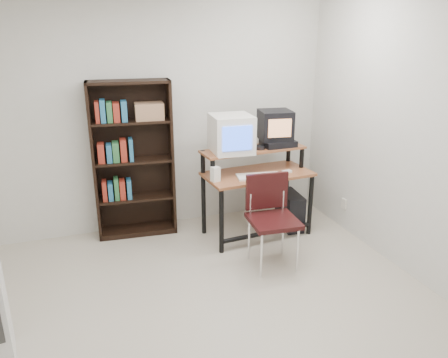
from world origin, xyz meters
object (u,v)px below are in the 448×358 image
object	(u,v)px
crt_tv	(275,125)
bookshelf	(133,158)
pc_tower	(290,210)
school_chair	(271,211)
crt_monitor	(231,134)
computer_desk	(257,176)

from	to	relation	value
crt_tv	bookshelf	xyz separation A→B (m)	(-1.55, 0.34, -0.32)
pc_tower	school_chair	size ratio (longest dim) A/B	0.50
crt_tv	pc_tower	xyz separation A→B (m)	(0.17, -0.14, -1.00)
pc_tower	school_chair	xyz separation A→B (m)	(-0.58, -0.67, 0.35)
crt_monitor	computer_desk	bearing A→B (deg)	-12.86
computer_desk	pc_tower	bearing A→B (deg)	-2.31
computer_desk	school_chair	size ratio (longest dim) A/B	1.34
computer_desk	crt_monitor	size ratio (longest dim) A/B	2.65
computer_desk	bookshelf	size ratio (longest dim) A/B	0.70
computer_desk	school_chair	bearing A→B (deg)	-105.83
crt_tv	school_chair	bearing A→B (deg)	-107.99
computer_desk	school_chair	xyz separation A→B (m)	(-0.13, -0.66, -0.13)
crt_tv	school_chair	world-z (taller)	crt_tv
crt_monitor	bookshelf	world-z (taller)	bookshelf
computer_desk	bookshelf	world-z (taller)	bookshelf
pc_tower	bookshelf	size ratio (longest dim) A/B	0.26
crt_tv	crt_monitor	bearing A→B (deg)	-163.73
crt_tv	bookshelf	size ratio (longest dim) A/B	0.23
school_chair	pc_tower	bearing A→B (deg)	53.76
computer_desk	pc_tower	world-z (taller)	computer_desk
crt_monitor	pc_tower	distance (m)	1.20
pc_tower	bookshelf	world-z (taller)	bookshelf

